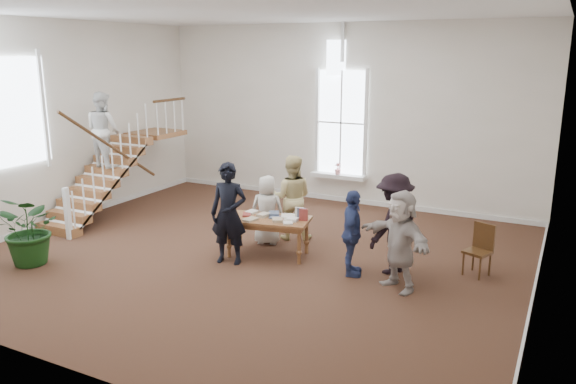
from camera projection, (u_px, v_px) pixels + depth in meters
The scene contains 12 objects.
ground at pixel (253, 254), 10.81m from camera, with size 10.00×10.00×0.00m, color #432B1A.
room_shell at pixel (339, 187), 14.51m from camera, with size 10.49×10.00×10.00m.
staircase at pixel (107, 148), 12.98m from camera, with size 1.10×4.10×2.92m.
library_table at pixel (269, 222), 10.62m from camera, with size 1.70×1.09×0.80m.
police_officer at pixel (229, 214), 10.19m from camera, with size 0.68×0.45×1.88m, color black.
elderly_woman at pixel (267, 210), 11.28m from camera, with size 0.69×0.45×1.41m, color beige.
person_yellow at pixel (292, 197), 11.54m from camera, with size 0.86×0.67×1.76m, color beige.
woman_cluster_a at pixel (352, 233), 9.65m from camera, with size 0.89×0.37×1.52m, color navy.
woman_cluster_b at pixel (394, 224), 9.74m from camera, with size 1.15×0.66×1.78m, color black.
woman_cluster_c at pixel (400, 240), 9.06m from camera, with size 1.55×0.49×1.67m, color #BCB0A9.
floor_plant at pixel (31, 229), 10.17m from camera, with size 1.20×1.04×1.33m, color #133711.
side_chair at pixel (480, 247), 9.74m from camera, with size 0.51×0.51×0.92m.
Camera 1 is at (5.25, -8.77, 3.80)m, focal length 35.00 mm.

